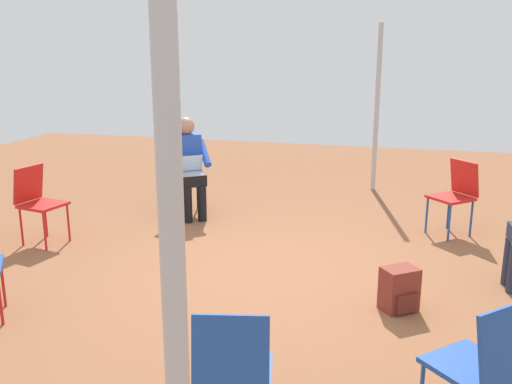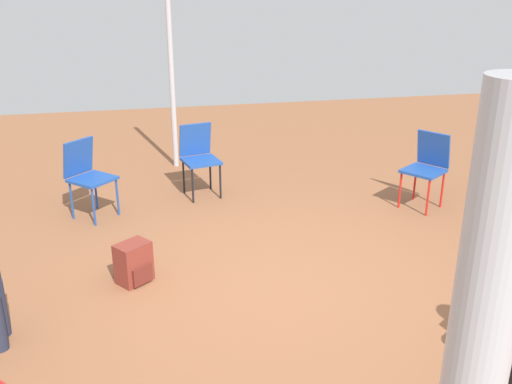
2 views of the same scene
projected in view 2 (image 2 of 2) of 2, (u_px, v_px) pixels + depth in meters
name	position (u px, v px, depth m)	size (l,w,h in m)	color
ground_plane	(283.00, 291.00, 4.78)	(14.53, 14.53, 0.00)	brown
chair_north	(199.00, 155.00, 6.71)	(0.48, 0.51, 0.85)	#1E4799
chair_northeast	(427.00, 164.00, 6.36)	(0.58, 0.57, 0.85)	#1E4799
chair_northwest	(87.00, 173.00, 6.10)	(0.58, 0.58, 0.85)	#1E4799
backpack_near_laptop_user	(134.00, 265.00, 4.88)	(0.34, 0.33, 0.36)	maroon
tent_pole_far	(172.00, 79.00, 7.46)	(0.07, 0.07, 2.40)	#B2B2B7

